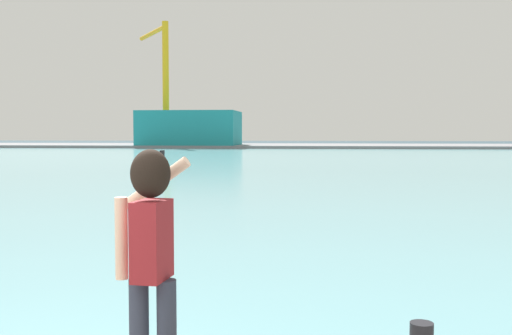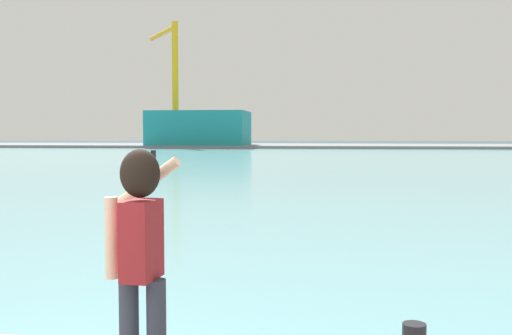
% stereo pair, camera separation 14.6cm
% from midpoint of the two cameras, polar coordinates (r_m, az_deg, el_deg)
% --- Properties ---
extents(ground_plane, '(220.00, 220.00, 0.00)m').
position_cam_midpoint_polar(ground_plane, '(53.16, 4.44, 0.82)').
color(ground_plane, '#334751').
extents(harbor_water, '(140.00, 100.00, 0.02)m').
position_cam_midpoint_polar(harbor_water, '(55.16, 4.53, 0.92)').
color(harbor_water, '#6BA8B2').
rests_on(harbor_water, ground_plane).
extents(far_shore_dock, '(140.00, 20.00, 0.42)m').
position_cam_midpoint_polar(far_shore_dock, '(95.11, 5.50, 2.08)').
color(far_shore_dock, gray).
rests_on(far_shore_dock, ground_plane).
extents(person_photographer, '(0.53, 0.56, 1.74)m').
position_cam_midpoint_polar(person_photographer, '(4.28, -10.04, -7.29)').
color(person_photographer, '#2D3342').
rests_on(person_photographer, quay_promenade).
extents(warehouse_left, '(14.79, 10.40, 5.19)m').
position_cam_midpoint_polar(warehouse_left, '(92.44, -5.37, 3.78)').
color(warehouse_left, teal).
rests_on(warehouse_left, far_shore_dock).
extents(port_crane, '(8.02, 12.15, 19.24)m').
position_cam_midpoint_polar(port_crane, '(97.07, -8.02, 9.23)').
color(port_crane, yellow).
rests_on(port_crane, far_shore_dock).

